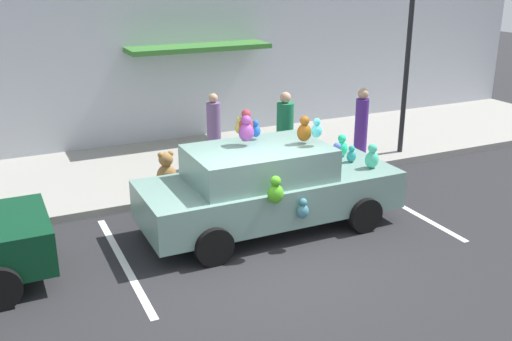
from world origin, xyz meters
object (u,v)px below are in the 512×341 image
at_px(pedestrian_by_lamp, 214,133).
at_px(pedestrian_walking_past, 361,124).
at_px(teddy_bear_on_sidewalk, 166,172).
at_px(street_lamp_post, 408,49).
at_px(pedestrian_near_shopfront, 285,135).
at_px(plush_covered_car, 268,186).

bearing_deg(pedestrian_by_lamp, pedestrian_walking_past, -12.71).
bearing_deg(teddy_bear_on_sidewalk, street_lamp_post, 0.07).
xyz_separation_m(pedestrian_near_shopfront, pedestrian_by_lamp, (-1.34, 0.86, -0.03)).
relative_size(plush_covered_car, pedestrian_by_lamp, 2.72).
relative_size(plush_covered_car, pedestrian_walking_past, 2.79).
distance_m(street_lamp_post, pedestrian_near_shopfront, 3.64).
bearing_deg(pedestrian_near_shopfront, teddy_bear_on_sidewalk, 179.99).
relative_size(teddy_bear_on_sidewalk, pedestrian_walking_past, 0.48).
height_order(pedestrian_walking_past, pedestrian_by_lamp, pedestrian_by_lamp).
distance_m(street_lamp_post, pedestrian_walking_past, 2.05).
xyz_separation_m(plush_covered_car, pedestrian_by_lamp, (0.21, 3.15, 0.14)).
distance_m(teddy_bear_on_sidewalk, street_lamp_post, 6.32).
bearing_deg(pedestrian_near_shopfront, pedestrian_walking_past, 2.40).
bearing_deg(street_lamp_post, plush_covered_car, -154.27).
bearing_deg(plush_covered_car, pedestrian_walking_past, 33.24).
xyz_separation_m(street_lamp_post, pedestrian_by_lamp, (-4.56, 0.85, -1.71)).
xyz_separation_m(street_lamp_post, pedestrian_near_shopfront, (-3.23, -0.01, -1.68)).
xyz_separation_m(plush_covered_car, pedestrian_near_shopfront, (1.54, 2.29, 0.16)).
height_order(pedestrian_near_shopfront, pedestrian_by_lamp, pedestrian_near_shopfront).
distance_m(teddy_bear_on_sidewalk, pedestrian_by_lamp, 1.69).
distance_m(plush_covered_car, street_lamp_post, 5.61).
bearing_deg(plush_covered_car, street_lamp_post, 25.73).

